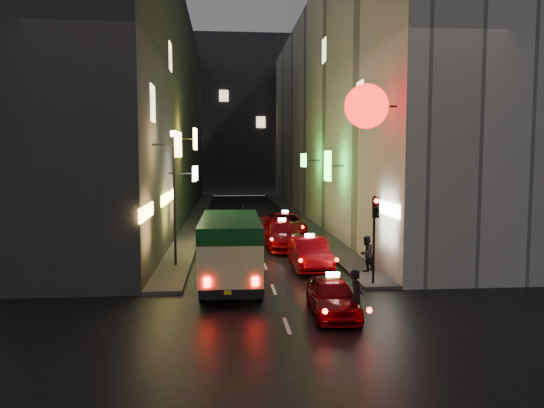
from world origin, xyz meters
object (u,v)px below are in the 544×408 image
object	(u,v)px
lamp_post	(174,188)
pedestrian_crossing	(356,293)
taxi_near	(333,293)
traffic_light	(375,220)
minibus	(230,244)

from	to	relation	value
lamp_post	pedestrian_crossing	bearing A→B (deg)	-54.62
pedestrian_crossing	lamp_post	size ratio (longest dim) A/B	0.31
pedestrian_crossing	lamp_post	distance (m)	11.33
taxi_near	pedestrian_crossing	xyz separation A→B (m)	(0.54, -0.95, 0.23)
taxi_near	lamp_post	xyz separation A→B (m)	(-5.82, 8.01, 2.99)
pedestrian_crossing	traffic_light	bearing A→B (deg)	-12.09
minibus	traffic_light	world-z (taller)	traffic_light
minibus	lamp_post	size ratio (longest dim) A/B	1.04
traffic_light	lamp_post	size ratio (longest dim) A/B	0.56
pedestrian_crossing	traffic_light	world-z (taller)	traffic_light
minibus	lamp_post	world-z (taller)	lamp_post
traffic_light	lamp_post	distance (m)	9.42
pedestrian_crossing	lamp_post	world-z (taller)	lamp_post
taxi_near	pedestrian_crossing	size ratio (longest dim) A/B	2.42
taxi_near	lamp_post	distance (m)	10.35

